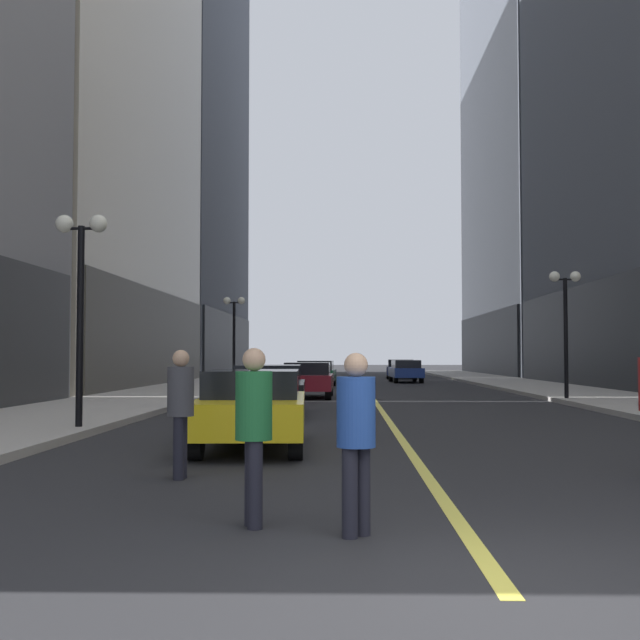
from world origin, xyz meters
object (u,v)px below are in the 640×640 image
at_px(street_lamp_left_far, 234,321).
at_px(car_yellow, 253,406).
at_px(pedestrian_in_green_parka, 254,423).
at_px(street_lamp_left_near, 81,272).
at_px(car_green, 316,373).
at_px(street_lamp_right_mid, 565,306).
at_px(car_blue, 406,370).
at_px(car_navy, 400,368).
at_px(pedestrian_in_blue_hoodie, 356,430).
at_px(car_maroon, 308,379).
at_px(pedestrian_with_orange_bag, 181,404).
at_px(car_black, 268,387).

bearing_deg(street_lamp_left_far, car_yellow, -81.38).
height_order(pedestrian_in_green_parka, street_lamp_left_near, street_lamp_left_near).
relative_size(car_green, street_lamp_right_mid, 0.97).
xyz_separation_m(car_blue, car_navy, (0.20, 7.16, 0.00)).
distance_m(pedestrian_in_blue_hoodie, street_lamp_right_mid, 21.51).
distance_m(car_yellow, pedestrian_in_blue_hoodie, 6.79).
distance_m(street_lamp_left_near, street_lamp_left_far, 22.54).
bearing_deg(car_yellow, street_lamp_left_near, 148.19).
height_order(car_maroon, pedestrian_with_orange_bag, pedestrian_with_orange_bag).
bearing_deg(car_black, pedestrian_in_blue_hoodie, -81.58).
xyz_separation_m(car_maroon, car_green, (-0.07, 10.51, 0.00)).
relative_size(car_blue, street_lamp_right_mid, 1.03).
distance_m(car_yellow, car_blue, 34.28).
xyz_separation_m(car_yellow, car_maroon, (0.20, 16.34, 0.00)).
height_order(car_maroon, street_lamp_left_far, street_lamp_left_far).
height_order(pedestrian_in_green_parka, street_lamp_right_mid, street_lamp_right_mid).
relative_size(car_black, car_maroon, 1.15).
relative_size(car_maroon, street_lamp_left_far, 0.94).
xyz_separation_m(car_black, street_lamp_right_mid, (9.50, 5.68, 2.53)).
bearing_deg(car_maroon, street_lamp_right_mid, -17.86).
distance_m(car_blue, pedestrian_in_green_parka, 40.36).
relative_size(street_lamp_left_near, street_lamp_left_far, 1.00).
xyz_separation_m(pedestrian_in_green_parka, street_lamp_left_near, (-4.49, 8.57, 2.31)).
height_order(car_maroon, street_lamp_left_near, street_lamp_left_near).
distance_m(pedestrian_in_green_parka, street_lamp_left_far, 31.52).
bearing_deg(car_yellow, pedestrian_in_green_parka, -83.39).
relative_size(pedestrian_in_green_parka, street_lamp_right_mid, 0.37).
height_order(pedestrian_with_orange_bag, street_lamp_left_near, street_lamp_left_near).
height_order(pedestrian_in_green_parka, street_lamp_left_far, street_lamp_left_far).
xyz_separation_m(car_maroon, street_lamp_left_near, (-3.97, -14.00, 2.54)).
bearing_deg(car_maroon, pedestrian_in_blue_hoodie, -86.36).
height_order(car_yellow, car_navy, same).
relative_size(car_black, street_lamp_right_mid, 1.08).
height_order(car_green, car_navy, same).
bearing_deg(pedestrian_in_blue_hoodie, pedestrian_in_green_parka, 159.23).
bearing_deg(street_lamp_right_mid, car_green, 123.70).
bearing_deg(car_black, car_navy, 79.95).
height_order(car_black, street_lamp_left_near, street_lamp_left_near).
relative_size(car_maroon, car_green, 0.97).
xyz_separation_m(pedestrian_in_blue_hoodie, street_lamp_right_mid, (7.37, 20.08, 2.34)).
relative_size(pedestrian_in_blue_hoodie, street_lamp_left_near, 0.36).
relative_size(car_black, pedestrian_in_green_parka, 2.93).
bearing_deg(pedestrian_in_blue_hoodie, car_yellow, 104.12).
relative_size(car_navy, pedestrian_with_orange_bag, 2.60).
distance_m(car_navy, pedestrian_in_green_parka, 47.51).
height_order(car_navy, street_lamp_right_mid, street_lamp_right_mid).
relative_size(pedestrian_in_green_parka, pedestrian_in_blue_hoodie, 1.03).
bearing_deg(pedestrian_in_blue_hoodie, car_navy, 85.49).
distance_m(car_green, pedestrian_with_orange_bag, 30.26).
bearing_deg(pedestrian_with_orange_bag, street_lamp_left_near, 119.38).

